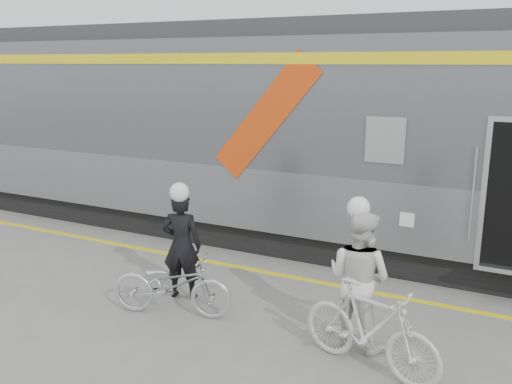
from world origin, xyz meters
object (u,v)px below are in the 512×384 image
Objects in this scene: man at (182,245)px; woman at (359,278)px; bicycle_left at (172,284)px; bicycle_right at (370,328)px.

man is 0.94× the size of woman.
woman is at bearing 160.89° from man.
bicycle_right is (2.78, -0.16, 0.08)m from bicycle_left.
woman is 0.99× the size of bicycle_right.
man is 0.69m from bicycle_left.
bicycle_left is 0.98× the size of bicycle_right.
bicycle_left is 2.79m from bicycle_right.
man is at bearing 4.24° from bicycle_left.
man is 0.93× the size of bicycle_right.
bicycle_right is at bearing 150.91° from man.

